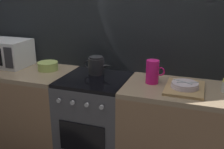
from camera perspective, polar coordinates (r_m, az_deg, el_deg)
The scene contains 9 objects.
back_wall at distance 2.59m, azimuth -1.07°, elevation 7.76°, with size 3.60×0.05×2.40m.
counter_left at distance 2.99m, azimuth -19.77°, elevation -7.00°, with size 1.20×0.60×0.90m.
stove_unit at distance 2.55m, azimuth -3.58°, elevation -10.35°, with size 0.60×0.63×0.90m.
counter_right at distance 2.39m, azimuth 17.30°, elevation -13.34°, with size 1.20×0.60×0.90m.
microwave at distance 2.94m, azimuth -21.93°, elevation 4.42°, with size 0.46×0.35×0.27m.
kettle at distance 2.47m, azimuth -3.42°, elevation 1.98°, with size 0.28×0.15×0.17m.
mixing_bowl at distance 2.67m, azimuth -13.78°, elevation 1.82°, with size 0.20×0.20×0.08m, color #B7D166.
pitcher at distance 2.24m, azimuth 8.82°, elevation 0.59°, with size 0.16×0.11×0.20m.
dish_pile at distance 2.17m, azimuth 15.55°, elevation -2.56°, with size 0.30×0.40×0.07m.
Camera 1 is at (0.90, -2.06, 1.66)m, focal length 42.02 mm.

